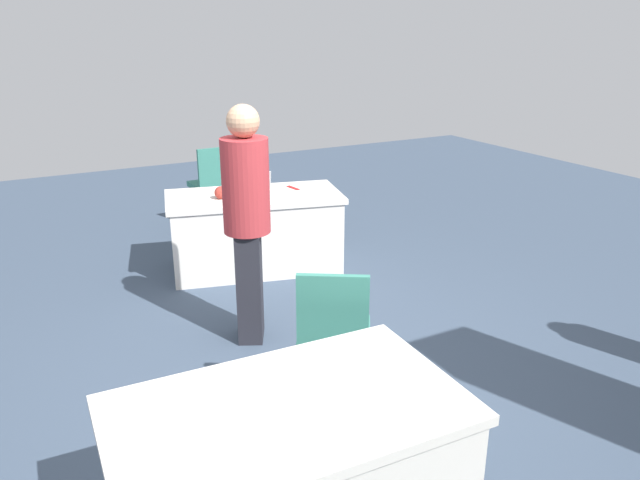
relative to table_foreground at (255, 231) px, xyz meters
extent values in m
plane|color=#3D4C60|center=(0.44, 2.04, -0.38)|extent=(14.40, 14.40, 0.00)
cube|color=silver|center=(0.00, 0.00, 0.35)|extent=(1.80, 1.18, 0.05)
cube|color=silver|center=(0.00, 0.00, -0.03)|extent=(1.73, 1.13, 0.70)
cube|color=silver|center=(1.18, 3.25, 0.35)|extent=(1.55, 0.96, 0.05)
cylinder|color=#9E9993|center=(0.10, -1.79, -0.16)|extent=(0.03, 0.03, 0.44)
cylinder|color=#9E9993|center=(-0.28, -1.81, -0.16)|extent=(0.03, 0.03, 0.44)
cylinder|color=#9E9993|center=(0.09, -1.41, -0.16)|extent=(0.03, 0.03, 0.44)
cylinder|color=#9E9993|center=(-0.29, -1.43, -0.16)|extent=(0.03, 0.03, 0.44)
cube|color=#387F70|center=(-0.09, -1.61, 0.09)|extent=(0.46, 0.46, 0.06)
cube|color=#387F70|center=(-0.10, -1.41, 0.35)|extent=(0.42, 0.06, 0.45)
cylinder|color=#9E9993|center=(0.50, 2.08, -0.16)|extent=(0.03, 0.03, 0.44)
cylinder|color=#9E9993|center=(0.18, 2.28, -0.16)|extent=(0.03, 0.03, 0.44)
cylinder|color=#9E9993|center=(0.70, 2.40, -0.16)|extent=(0.03, 0.03, 0.44)
cylinder|color=#9E9993|center=(0.38, 2.60, -0.16)|extent=(0.03, 0.03, 0.44)
cube|color=#387F70|center=(0.44, 2.34, 0.09)|extent=(0.61, 0.61, 0.06)
cube|color=#387F70|center=(0.55, 2.51, 0.35)|extent=(0.38, 0.26, 0.45)
cube|color=#26262D|center=(0.59, 1.31, 0.05)|extent=(0.29, 0.33, 0.86)
cylinder|color=#B23338|center=(0.59, 1.31, 0.82)|extent=(0.46, 0.46, 0.68)
sphere|color=tan|center=(0.59, 1.31, 1.28)|extent=(0.23, 0.23, 0.23)
cube|color=silver|center=(-0.01, 0.06, 0.38)|extent=(0.37, 0.30, 0.02)
cube|color=#B7B7BC|center=(-0.04, -0.08, 0.48)|extent=(0.32, 0.16, 0.19)
sphere|color=#B2382D|center=(0.33, 0.00, 0.43)|extent=(0.12, 0.12, 0.12)
cube|color=red|center=(-0.43, -0.03, 0.38)|extent=(0.06, 0.18, 0.01)
camera|label=1|loc=(2.11, 5.26, 1.90)|focal=34.20mm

